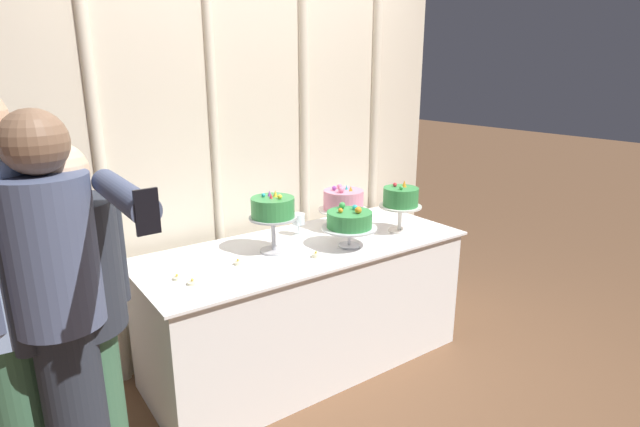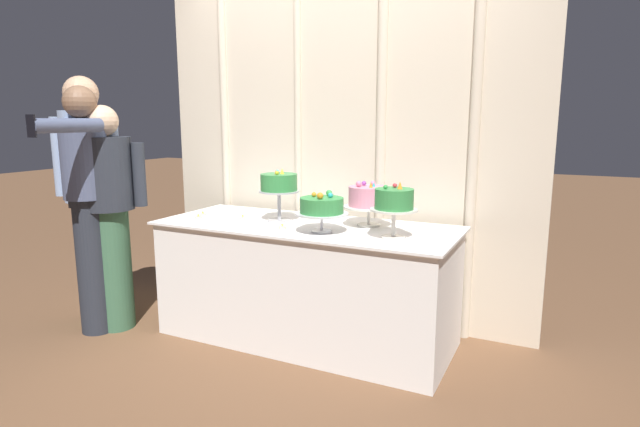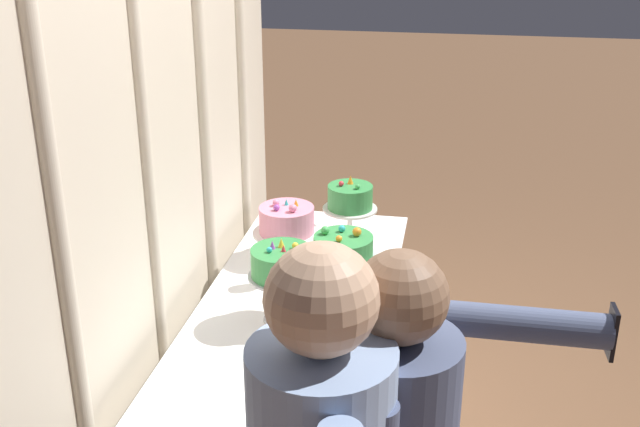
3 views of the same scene
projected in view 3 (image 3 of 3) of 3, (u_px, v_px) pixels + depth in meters
The scene contains 11 objects.
draped_curtain at pixel (172, 126), 3.04m from camera, with size 2.81×0.14×2.85m.
cake_table at pixel (298, 375), 3.36m from camera, with size 1.93×0.78×0.77m.
cake_display_leftmost at pixel (282, 266), 2.95m from camera, with size 0.27×0.27×0.35m.
cake_display_midleft at pixel (343, 248), 3.31m from camera, with size 0.32×0.32×0.25m.
cake_display_midright at pixel (287, 222), 3.52m from camera, with size 0.32×0.32×0.29m.
cake_display_rightmost at pixel (350, 200), 3.69m from camera, with size 0.26×0.26×0.32m.
wine_glass at pixel (259, 265), 3.28m from camera, with size 0.08×0.08×0.14m.
tealight_far_left at pixel (262, 409), 2.50m from camera, with size 0.04×0.04×0.03m.
tealight_near_left at pixel (293, 406), 2.52m from camera, with size 0.05×0.05×0.03m.
tealight_near_right at pixel (283, 354), 2.80m from camera, with size 0.04×0.04×0.03m.
tealight_far_right at pixel (340, 306), 3.13m from camera, with size 0.05×0.05×0.04m.
Camera 3 is at (-2.78, -0.51, 2.32)m, focal length 43.11 mm.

